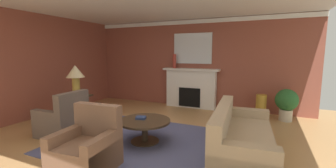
{
  "coord_description": "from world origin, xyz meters",
  "views": [
    {
      "loc": [
        2.31,
        -3.76,
        1.74
      ],
      "look_at": [
        0.14,
        1.08,
        1.0
      ],
      "focal_mm": 23.67,
      "sensor_mm": 36.0,
      "label": 1
    }
  ],
  "objects_px": {
    "fireplace": "(191,89)",
    "sofa": "(240,140)",
    "coffee_table": "(145,126)",
    "mantel_mirror": "(193,48)",
    "armchair_near_window": "(63,121)",
    "vase_tall_corner": "(261,106)",
    "side_table": "(77,107)",
    "vase_mantel_left": "(174,61)",
    "table_lamp": "(75,74)",
    "potted_plant": "(286,102)",
    "armchair_facing_fireplace": "(87,150)"
  },
  "relations": [
    {
      "from": "mantel_mirror",
      "to": "potted_plant",
      "type": "relative_size",
      "value": 1.49
    },
    {
      "from": "coffee_table",
      "to": "potted_plant",
      "type": "bearing_deg",
      "value": 45.74
    },
    {
      "from": "fireplace",
      "to": "coffee_table",
      "type": "bearing_deg",
      "value": -88.55
    },
    {
      "from": "coffee_table",
      "to": "sofa",
      "type": "bearing_deg",
      "value": 2.88
    },
    {
      "from": "sofa",
      "to": "vase_tall_corner",
      "type": "height_order",
      "value": "sofa"
    },
    {
      "from": "fireplace",
      "to": "sofa",
      "type": "bearing_deg",
      "value": -58.01
    },
    {
      "from": "coffee_table",
      "to": "side_table",
      "type": "xyz_separation_m",
      "value": [
        -2.18,
        0.39,
        0.06
      ]
    },
    {
      "from": "fireplace",
      "to": "vase_mantel_left",
      "type": "relative_size",
      "value": 3.98
    },
    {
      "from": "armchair_facing_fireplace",
      "to": "mantel_mirror",
      "type": "bearing_deg",
      "value": 87.64
    },
    {
      "from": "table_lamp",
      "to": "potted_plant",
      "type": "distance_m",
      "value": 5.38
    },
    {
      "from": "sofa",
      "to": "armchair_near_window",
      "type": "distance_m",
      "value": 3.6
    },
    {
      "from": "sofa",
      "to": "vase_mantel_left",
      "type": "xyz_separation_m",
      "value": [
        -2.41,
        2.93,
        1.19
      ]
    },
    {
      "from": "table_lamp",
      "to": "vase_tall_corner",
      "type": "xyz_separation_m",
      "value": [
        4.2,
        2.38,
        -0.91
      ]
    },
    {
      "from": "sofa",
      "to": "table_lamp",
      "type": "distance_m",
      "value": 4.08
    },
    {
      "from": "sofa",
      "to": "armchair_facing_fireplace",
      "type": "height_order",
      "value": "armchair_facing_fireplace"
    },
    {
      "from": "sofa",
      "to": "armchair_near_window",
      "type": "bearing_deg",
      "value": -172.71
    },
    {
      "from": "armchair_near_window",
      "to": "coffee_table",
      "type": "xyz_separation_m",
      "value": [
        1.79,
        0.37,
        0.03
      ]
    },
    {
      "from": "sofa",
      "to": "table_lamp",
      "type": "height_order",
      "value": "table_lamp"
    },
    {
      "from": "armchair_near_window",
      "to": "coffee_table",
      "type": "height_order",
      "value": "armchair_near_window"
    },
    {
      "from": "armchair_near_window",
      "to": "armchair_facing_fireplace",
      "type": "xyz_separation_m",
      "value": [
        1.53,
        -0.89,
        0.0
      ]
    },
    {
      "from": "fireplace",
      "to": "side_table",
      "type": "bearing_deg",
      "value": -128.1
    },
    {
      "from": "table_lamp",
      "to": "coffee_table",
      "type": "bearing_deg",
      "value": -10.22
    },
    {
      "from": "vase_tall_corner",
      "to": "sofa",
      "type": "bearing_deg",
      "value": -95.18
    },
    {
      "from": "armchair_near_window",
      "to": "side_table",
      "type": "relative_size",
      "value": 1.36
    },
    {
      "from": "fireplace",
      "to": "mantel_mirror",
      "type": "xyz_separation_m",
      "value": [
        0.0,
        0.12,
        1.29
      ]
    },
    {
      "from": "sofa",
      "to": "armchair_near_window",
      "type": "height_order",
      "value": "armchair_near_window"
    },
    {
      "from": "side_table",
      "to": "vase_mantel_left",
      "type": "height_order",
      "value": "vase_mantel_left"
    },
    {
      "from": "vase_tall_corner",
      "to": "table_lamp",
      "type": "bearing_deg",
      "value": -150.5
    },
    {
      "from": "armchair_facing_fireplace",
      "to": "side_table",
      "type": "bearing_deg",
      "value": 139.28
    },
    {
      "from": "fireplace",
      "to": "vase_tall_corner",
      "type": "bearing_deg",
      "value": -8.1
    },
    {
      "from": "mantel_mirror",
      "to": "vase_tall_corner",
      "type": "distance_m",
      "value": 2.66
    },
    {
      "from": "sofa",
      "to": "mantel_mirror",
      "type": "bearing_deg",
      "value": 120.98
    },
    {
      "from": "mantel_mirror",
      "to": "armchair_facing_fireplace",
      "type": "relative_size",
      "value": 1.31
    },
    {
      "from": "fireplace",
      "to": "side_table",
      "type": "distance_m",
      "value": 3.41
    },
    {
      "from": "mantel_mirror",
      "to": "coffee_table",
      "type": "height_order",
      "value": "mantel_mirror"
    },
    {
      "from": "fireplace",
      "to": "potted_plant",
      "type": "bearing_deg",
      "value": -7.89
    },
    {
      "from": "armchair_near_window",
      "to": "vase_tall_corner",
      "type": "height_order",
      "value": "armchair_near_window"
    },
    {
      "from": "mantel_mirror",
      "to": "table_lamp",
      "type": "xyz_separation_m",
      "value": [
        -2.1,
        -2.8,
        -0.66
      ]
    },
    {
      "from": "sofa",
      "to": "fireplace",
      "type": "bearing_deg",
      "value": 121.99
    },
    {
      "from": "armchair_facing_fireplace",
      "to": "vase_tall_corner",
      "type": "xyz_separation_m",
      "value": [
        2.29,
        4.03,
        0.01
      ]
    },
    {
      "from": "mantel_mirror",
      "to": "table_lamp",
      "type": "distance_m",
      "value": 3.56
    },
    {
      "from": "mantel_mirror",
      "to": "armchair_near_window",
      "type": "relative_size",
      "value": 1.31
    },
    {
      "from": "mantel_mirror",
      "to": "armchair_near_window",
      "type": "bearing_deg",
      "value": -115.66
    },
    {
      "from": "fireplace",
      "to": "side_table",
      "type": "relative_size",
      "value": 2.57
    },
    {
      "from": "armchair_facing_fireplace",
      "to": "vase_mantel_left",
      "type": "xyz_separation_m",
      "value": [
        -0.37,
        4.28,
        1.18
      ]
    },
    {
      "from": "side_table",
      "to": "table_lamp",
      "type": "xyz_separation_m",
      "value": [
        0.0,
        0.0,
        0.82
      ]
    },
    {
      "from": "vase_tall_corner",
      "to": "coffee_table",
      "type": "bearing_deg",
      "value": -126.19
    },
    {
      "from": "side_table",
      "to": "vase_tall_corner",
      "type": "xyz_separation_m",
      "value": [
        4.2,
        2.38,
        -0.09
      ]
    },
    {
      "from": "mantel_mirror",
      "to": "armchair_facing_fireplace",
      "type": "distance_m",
      "value": 4.72
    },
    {
      "from": "armchair_near_window",
      "to": "sofa",
      "type": "bearing_deg",
      "value": 7.29
    }
  ]
}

